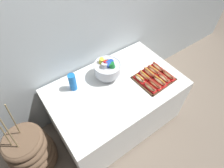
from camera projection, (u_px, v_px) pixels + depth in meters
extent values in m
plane|color=#7A6B5B|center=(115.00, 120.00, 2.69)|extent=(10.00, 10.00, 0.00)
cube|color=#B2BCC1|center=(87.00, 21.00, 1.99)|extent=(6.00, 0.10, 2.60)
cube|color=white|center=(116.00, 104.00, 2.39)|extent=(1.52, 0.95, 0.71)
cylinder|color=black|center=(90.00, 168.00, 2.24)|extent=(0.05, 0.05, 0.04)
cylinder|color=black|center=(165.00, 114.00, 2.73)|extent=(0.05, 0.05, 0.04)
cylinder|color=black|center=(64.00, 125.00, 2.62)|extent=(0.05, 0.05, 0.04)
cylinder|color=black|center=(134.00, 84.00, 3.10)|extent=(0.05, 0.05, 0.04)
cylinder|color=brown|center=(30.00, 151.00, 2.09)|extent=(0.37, 0.37, 0.60)
torus|color=brown|center=(37.00, 159.00, 2.28)|extent=(0.49, 0.49, 0.09)
torus|color=brown|center=(35.00, 156.00, 2.21)|extent=(0.52, 0.52, 0.09)
torus|color=brown|center=(32.00, 152.00, 2.13)|extent=(0.51, 0.51, 0.09)
torus|color=brown|center=(29.00, 149.00, 2.06)|extent=(0.48, 0.48, 0.09)
torus|color=brown|center=(26.00, 145.00, 1.98)|extent=(0.46, 0.46, 0.09)
torus|color=brown|center=(22.00, 141.00, 1.90)|extent=(0.43, 0.43, 0.09)
cylinder|color=#937F56|center=(8.00, 132.00, 1.61)|extent=(0.06, 0.02, 0.58)
cylinder|color=#937F56|center=(5.00, 134.00, 1.67)|extent=(0.06, 0.02, 0.43)
cylinder|color=#937F56|center=(13.00, 120.00, 1.70)|extent=(0.07, 0.07, 0.53)
cube|color=#472B19|center=(154.00, 79.00, 2.18)|extent=(0.42, 0.38, 0.01)
cube|color=#472B19|center=(165.00, 87.00, 2.09)|extent=(0.41, 0.03, 0.01)
cube|color=#472B19|center=(143.00, 70.00, 2.27)|extent=(0.41, 0.03, 0.01)
cube|color=#472B19|center=(142.00, 86.00, 2.10)|extent=(0.03, 0.36, 0.01)
cube|color=#472B19|center=(165.00, 71.00, 2.26)|extent=(0.03, 0.36, 0.01)
cube|color=red|center=(150.00, 88.00, 2.07)|extent=(0.07, 0.17, 0.02)
ellipsoid|color=tan|center=(150.00, 87.00, 2.06)|extent=(0.06, 0.15, 0.04)
cylinder|color=brown|center=(150.00, 86.00, 2.05)|extent=(0.04, 0.15, 0.03)
cylinder|color=red|center=(151.00, 86.00, 2.04)|extent=(0.02, 0.12, 0.01)
cube|color=red|center=(155.00, 85.00, 2.10)|extent=(0.07, 0.18, 0.02)
ellipsoid|color=tan|center=(155.00, 84.00, 2.09)|extent=(0.06, 0.17, 0.04)
cylinder|color=brown|center=(155.00, 83.00, 2.08)|extent=(0.04, 0.16, 0.03)
cylinder|color=red|center=(155.00, 83.00, 2.07)|extent=(0.02, 0.13, 0.01)
cube|color=red|center=(159.00, 82.00, 2.13)|extent=(0.07, 0.18, 0.02)
ellipsoid|color=beige|center=(160.00, 81.00, 2.11)|extent=(0.06, 0.17, 0.04)
cylinder|color=brown|center=(160.00, 80.00, 2.10)|extent=(0.04, 0.17, 0.03)
cylinder|color=yellow|center=(160.00, 79.00, 2.09)|extent=(0.01, 0.14, 0.01)
cube|color=#B21414|center=(164.00, 79.00, 2.16)|extent=(0.07, 0.16, 0.02)
ellipsoid|color=beige|center=(164.00, 78.00, 2.15)|extent=(0.06, 0.15, 0.04)
cylinder|color=#A8563D|center=(164.00, 77.00, 2.14)|extent=(0.03, 0.15, 0.03)
cylinder|color=red|center=(164.00, 76.00, 2.13)|extent=(0.01, 0.12, 0.01)
cube|color=red|center=(168.00, 76.00, 2.19)|extent=(0.06, 0.18, 0.02)
ellipsoid|color=tan|center=(168.00, 75.00, 2.18)|extent=(0.05, 0.17, 0.04)
cylinder|color=#A8563D|center=(169.00, 74.00, 2.17)|extent=(0.03, 0.16, 0.03)
cylinder|color=red|center=(169.00, 73.00, 2.16)|extent=(0.01, 0.14, 0.01)
cube|color=#B21414|center=(140.00, 80.00, 2.16)|extent=(0.08, 0.16, 0.02)
ellipsoid|color=beige|center=(140.00, 78.00, 2.14)|extent=(0.06, 0.14, 0.04)
cylinder|color=brown|center=(140.00, 77.00, 2.13)|extent=(0.03, 0.13, 0.03)
cylinder|color=yellow|center=(140.00, 77.00, 2.12)|extent=(0.01, 0.11, 0.01)
cube|color=#B21414|center=(144.00, 77.00, 2.19)|extent=(0.06, 0.17, 0.02)
ellipsoid|color=tan|center=(144.00, 75.00, 2.17)|extent=(0.05, 0.16, 0.04)
cylinder|color=#9E4C38|center=(145.00, 75.00, 2.16)|extent=(0.03, 0.16, 0.03)
cylinder|color=yellow|center=(145.00, 74.00, 2.15)|extent=(0.01, 0.13, 0.01)
cube|color=#B21414|center=(149.00, 74.00, 2.22)|extent=(0.06, 0.18, 0.02)
ellipsoid|color=#E0BC7F|center=(149.00, 72.00, 2.20)|extent=(0.05, 0.17, 0.04)
cylinder|color=#A8563D|center=(149.00, 72.00, 2.19)|extent=(0.03, 0.16, 0.03)
cylinder|color=yellow|center=(149.00, 71.00, 2.18)|extent=(0.01, 0.14, 0.01)
cube|color=red|center=(153.00, 71.00, 2.25)|extent=(0.08, 0.18, 0.02)
ellipsoid|color=tan|center=(154.00, 70.00, 2.23)|extent=(0.07, 0.17, 0.04)
cylinder|color=#9E4C38|center=(154.00, 69.00, 2.22)|extent=(0.05, 0.16, 0.03)
cylinder|color=yellow|center=(154.00, 68.00, 2.21)|extent=(0.02, 0.13, 0.01)
cube|color=red|center=(158.00, 68.00, 2.28)|extent=(0.07, 0.18, 0.02)
ellipsoid|color=#E0BC7F|center=(158.00, 67.00, 2.26)|extent=(0.05, 0.17, 0.04)
cylinder|color=brown|center=(158.00, 66.00, 2.25)|extent=(0.03, 0.16, 0.03)
cylinder|color=red|center=(158.00, 66.00, 2.24)|extent=(0.01, 0.14, 0.01)
cylinder|color=silver|center=(108.00, 76.00, 2.21)|extent=(0.21, 0.21, 0.02)
cone|color=silver|center=(108.00, 74.00, 2.18)|extent=(0.07, 0.07, 0.05)
cylinder|color=silver|center=(107.00, 69.00, 2.11)|extent=(0.30, 0.30, 0.12)
torus|color=silver|center=(107.00, 65.00, 2.07)|extent=(0.31, 0.31, 0.02)
cylinder|color=#1E47B2|center=(111.00, 65.00, 2.09)|extent=(0.12, 0.10, 0.14)
cylinder|color=#B7BCC6|center=(107.00, 61.00, 2.12)|extent=(0.09, 0.08, 0.13)
cylinder|color=yellow|center=(101.00, 63.00, 2.10)|extent=(0.09, 0.08, 0.14)
cylinder|color=red|center=(105.00, 66.00, 2.07)|extent=(0.12, 0.10, 0.15)
cylinder|color=#B7BCC6|center=(104.00, 68.00, 2.05)|extent=(0.08, 0.08, 0.13)
cylinder|color=#1E47B2|center=(108.00, 66.00, 2.07)|extent=(0.10, 0.11, 0.14)
cylinder|color=#197A33|center=(113.00, 67.00, 2.06)|extent=(0.09, 0.09, 0.14)
cylinder|color=blue|center=(73.00, 85.00, 2.05)|extent=(0.08, 0.08, 0.11)
cylinder|color=blue|center=(73.00, 84.00, 2.04)|extent=(0.08, 0.08, 0.11)
cylinder|color=blue|center=(73.00, 83.00, 2.02)|extent=(0.08, 0.08, 0.11)
cylinder|color=blue|center=(72.00, 82.00, 2.01)|extent=(0.08, 0.08, 0.11)
cylinder|color=blue|center=(72.00, 80.00, 1.99)|extent=(0.08, 0.08, 0.11)
cylinder|color=blue|center=(72.00, 79.00, 1.97)|extent=(0.08, 0.08, 0.11)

